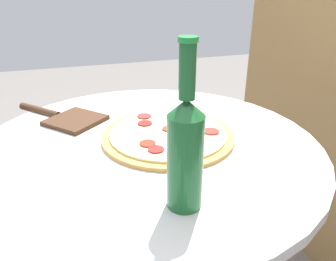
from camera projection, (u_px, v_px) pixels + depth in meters
table at (150, 207)px, 0.88m from camera, size 0.84×0.84×0.75m
pizza at (168, 135)px, 0.82m from camera, size 0.33×0.33×0.02m
beer_bottle at (183, 150)px, 0.53m from camera, size 0.06×0.06×0.29m
pizza_paddle at (66, 118)px, 0.92m from camera, size 0.27×0.25×0.02m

